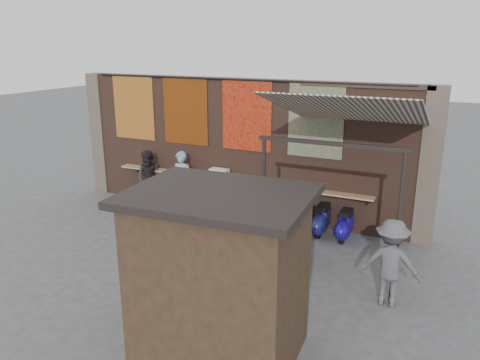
{
  "coord_description": "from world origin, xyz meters",
  "views": [
    {
      "loc": [
        5.7,
        -9.43,
        4.99
      ],
      "look_at": [
        0.7,
        1.2,
        1.5
      ],
      "focal_mm": 35.0,
      "sensor_mm": 36.0,
      "label": 1
    }
  ],
  "objects_px": {
    "scooter_stool_3": "(213,205)",
    "diner_left": "(182,182)",
    "scooter_stool_7": "(296,218)",
    "scooter_stool_0": "(159,196)",
    "scooter_stool_2": "(195,201)",
    "scooter_stool_5": "(252,210)",
    "shopper_navy": "(285,228)",
    "shopper_grey": "(391,263)",
    "shelf_box": "(219,173)",
    "diner_right": "(150,179)",
    "scooter_stool_8": "(321,220)",
    "market_stall": "(220,279)",
    "shopper_tan": "(288,227)",
    "scooter_stool_9": "(345,226)",
    "scooter_stool_4": "(232,207)",
    "scooter_stool_6": "(276,213)",
    "scooter_stool_1": "(178,200)"
  },
  "relations": [
    {
      "from": "scooter_stool_5",
      "to": "shopper_navy",
      "type": "relative_size",
      "value": 0.47
    },
    {
      "from": "scooter_stool_9",
      "to": "scooter_stool_8",
      "type": "bearing_deg",
      "value": 173.33
    },
    {
      "from": "scooter_stool_8",
      "to": "scooter_stool_0",
      "type": "bearing_deg",
      "value": -179.12
    },
    {
      "from": "scooter_stool_3",
      "to": "diner_right",
      "type": "distance_m",
      "value": 2.29
    },
    {
      "from": "scooter_stool_6",
      "to": "scooter_stool_4",
      "type": "bearing_deg",
      "value": -177.28
    },
    {
      "from": "scooter_stool_4",
      "to": "market_stall",
      "type": "height_order",
      "value": "market_stall"
    },
    {
      "from": "scooter_stool_0",
      "to": "scooter_stool_3",
      "type": "bearing_deg",
      "value": 1.34
    },
    {
      "from": "shopper_grey",
      "to": "scooter_stool_3",
      "type": "bearing_deg",
      "value": -30.12
    },
    {
      "from": "scooter_stool_9",
      "to": "diner_left",
      "type": "bearing_deg",
      "value": 179.61
    },
    {
      "from": "scooter_stool_8",
      "to": "market_stall",
      "type": "xyz_separation_m",
      "value": [
        -0.16,
        -5.53,
        0.93
      ]
    },
    {
      "from": "scooter_stool_5",
      "to": "scooter_stool_1",
      "type": "bearing_deg",
      "value": 178.68
    },
    {
      "from": "scooter_stool_6",
      "to": "diner_right",
      "type": "distance_m",
      "value": 4.22
    },
    {
      "from": "shopper_grey",
      "to": "scooter_stool_0",
      "type": "bearing_deg",
      "value": -23.52
    },
    {
      "from": "scooter_stool_0",
      "to": "scooter_stool_9",
      "type": "distance_m",
      "value": 5.78
    },
    {
      "from": "shopper_tan",
      "to": "scooter_stool_6",
      "type": "bearing_deg",
      "value": 63.53
    },
    {
      "from": "scooter_stool_2",
      "to": "scooter_stool_5",
      "type": "distance_m",
      "value": 1.9
    },
    {
      "from": "diner_right",
      "to": "scooter_stool_3",
      "type": "bearing_deg",
      "value": -11.78
    },
    {
      "from": "scooter_stool_3",
      "to": "scooter_stool_4",
      "type": "relative_size",
      "value": 0.89
    },
    {
      "from": "shopper_tan",
      "to": "scooter_stool_4",
      "type": "bearing_deg",
      "value": 87.89
    },
    {
      "from": "shopper_tan",
      "to": "market_stall",
      "type": "bearing_deg",
      "value": -142.45
    },
    {
      "from": "scooter_stool_8",
      "to": "diner_left",
      "type": "relative_size",
      "value": 0.46
    },
    {
      "from": "scooter_stool_0",
      "to": "scooter_stool_4",
      "type": "distance_m",
      "value": 2.52
    },
    {
      "from": "scooter_stool_4",
      "to": "scooter_stool_7",
      "type": "xyz_separation_m",
      "value": [
        1.93,
        0.02,
        -0.06
      ]
    },
    {
      "from": "scooter_stool_0",
      "to": "scooter_stool_9",
      "type": "bearing_deg",
      "value": 0.03
    },
    {
      "from": "scooter_stool_7",
      "to": "diner_right",
      "type": "xyz_separation_m",
      "value": [
        -4.82,
        -0.01,
        0.53
      ]
    },
    {
      "from": "scooter_stool_3",
      "to": "diner_left",
      "type": "bearing_deg",
      "value": -179.66
    },
    {
      "from": "scooter_stool_5",
      "to": "shopper_tan",
      "type": "xyz_separation_m",
      "value": [
        1.67,
        -1.72,
        0.4
      ]
    },
    {
      "from": "scooter_stool_2",
      "to": "scooter_stool_5",
      "type": "bearing_deg",
      "value": -1.07
    },
    {
      "from": "scooter_stool_7",
      "to": "diner_right",
      "type": "height_order",
      "value": "diner_right"
    },
    {
      "from": "scooter_stool_3",
      "to": "diner_left",
      "type": "relative_size",
      "value": 0.41
    },
    {
      "from": "shelf_box",
      "to": "scooter_stool_4",
      "type": "height_order",
      "value": "shelf_box"
    },
    {
      "from": "scooter_stool_7",
      "to": "scooter_stool_0",
      "type": "bearing_deg",
      "value": -179.4
    },
    {
      "from": "shelf_box",
      "to": "scooter_stool_7",
      "type": "bearing_deg",
      "value": -6.6
    },
    {
      "from": "scooter_stool_9",
      "to": "diner_right",
      "type": "bearing_deg",
      "value": 179.68
    },
    {
      "from": "diner_right",
      "to": "scooter_stool_8",
      "type": "bearing_deg",
      "value": -11.51
    },
    {
      "from": "scooter_stool_2",
      "to": "shopper_navy",
      "type": "xyz_separation_m",
      "value": [
        3.61,
        -2.05,
        0.51
      ]
    },
    {
      "from": "diner_right",
      "to": "scooter_stool_9",
      "type": "bearing_deg",
      "value": -12.26
    },
    {
      "from": "shelf_box",
      "to": "diner_left",
      "type": "bearing_deg",
      "value": -164.89
    },
    {
      "from": "shelf_box",
      "to": "market_stall",
      "type": "relative_size",
      "value": 0.21
    },
    {
      "from": "scooter_stool_9",
      "to": "diner_right",
      "type": "distance_m",
      "value": 6.16
    },
    {
      "from": "shelf_box",
      "to": "scooter_stool_1",
      "type": "bearing_deg",
      "value": -168.98
    },
    {
      "from": "scooter_stool_8",
      "to": "shopper_grey",
      "type": "relative_size",
      "value": 0.49
    },
    {
      "from": "scooter_stool_7",
      "to": "shopper_grey",
      "type": "xyz_separation_m",
      "value": [
        2.82,
        -2.79,
        0.53
      ]
    },
    {
      "from": "scooter_stool_8",
      "to": "shopper_grey",
      "type": "bearing_deg",
      "value": -52.83
    },
    {
      "from": "scooter_stool_7",
      "to": "shopper_navy",
      "type": "xyz_separation_m",
      "value": [
        0.38,
        -2.03,
        0.53
      ]
    },
    {
      "from": "diner_left",
      "to": "shopper_navy",
      "type": "bearing_deg",
      "value": -28.28
    },
    {
      "from": "shopper_navy",
      "to": "shopper_tan",
      "type": "distance_m",
      "value": 0.31
    },
    {
      "from": "scooter_stool_0",
      "to": "shopper_tan",
      "type": "xyz_separation_m",
      "value": [
        4.8,
        -1.69,
        0.4
      ]
    },
    {
      "from": "scooter_stool_3",
      "to": "diner_right",
      "type": "xyz_separation_m",
      "value": [
        -2.23,
        -0.01,
        0.52
      ]
    },
    {
      "from": "scooter_stool_4",
      "to": "scooter_stool_5",
      "type": "relative_size",
      "value": 1.05
    }
  ]
}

